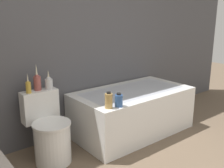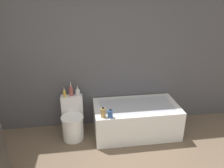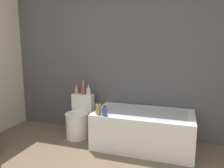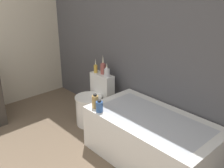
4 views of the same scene
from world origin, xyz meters
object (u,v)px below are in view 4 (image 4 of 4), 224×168
at_px(bathtub, 151,139).
at_px(vase_bronze, 107,72).
at_px(shampoo_bottle_tall, 95,101).
at_px(vase_gold, 96,68).
at_px(vase_silver, 103,68).
at_px(toilet, 92,104).
at_px(shampoo_bottle_short, 99,106).

height_order(bathtub, vase_bronze, vase_bronze).
distance_m(bathtub, shampoo_bottle_tall, 0.75).
distance_m(vase_bronze, shampoo_bottle_tall, 0.65).
bearing_deg(shampoo_bottle_tall, vase_gold, 140.21).
height_order(vase_silver, vase_bronze, vase_silver).
distance_m(vase_silver, shampoo_bottle_tall, 0.75).
relative_size(vase_silver, shampoo_bottle_tall, 1.60).
bearing_deg(shampoo_bottle_tall, toilet, 145.83).
bearing_deg(shampoo_bottle_short, shampoo_bottle_tall, 166.33).
height_order(bathtub, toilet, toilet).
xyz_separation_m(vase_silver, shampoo_bottle_short, (0.60, -0.57, -0.18)).
height_order(bathtub, vase_gold, vase_gold).
xyz_separation_m(vase_bronze, shampoo_bottle_tall, (0.38, -0.51, -0.14)).
xyz_separation_m(bathtub, vase_silver, (-1.09, 0.24, 0.50)).
bearing_deg(vase_silver, bathtub, -12.58).
bearing_deg(vase_bronze, shampoo_bottle_short, -48.02).
bearing_deg(vase_bronze, toilet, -121.38).
distance_m(toilet, vase_bronze, 0.51).
xyz_separation_m(vase_silver, shampoo_bottle_tall, (0.49, -0.54, -0.16)).
bearing_deg(bathtub, shampoo_bottle_short, -146.75).
bearing_deg(vase_gold, shampoo_bottle_tall, -39.79).
distance_m(vase_bronze, shampoo_bottle_short, 0.74).
bearing_deg(shampoo_bottle_tall, vase_silver, 132.08).
height_order(bathtub, shampoo_bottle_short, shampoo_bottle_short).
height_order(vase_bronze, shampoo_bottle_short, vase_bronze).
xyz_separation_m(shampoo_bottle_tall, shampoo_bottle_short, (0.11, -0.03, -0.01)).
bearing_deg(shampoo_bottle_short, vase_bronze, 131.98).
relative_size(bathtub, toilet, 2.11).
bearing_deg(vase_bronze, bathtub, -12.39).
distance_m(vase_silver, shampoo_bottle_short, 0.84).
height_order(toilet, shampoo_bottle_tall, shampoo_bottle_tall).
bearing_deg(vase_silver, shampoo_bottle_tall, -47.92).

